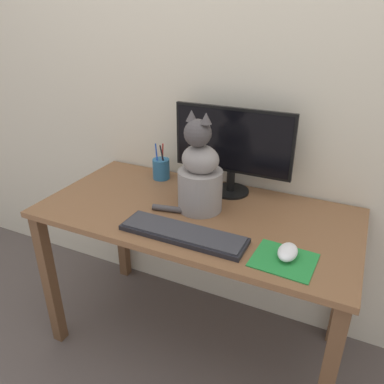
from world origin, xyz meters
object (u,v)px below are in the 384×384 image
(computer_mouse_right, at_px, (288,252))
(keyboard, at_px, (183,233))
(monitor, at_px, (232,146))
(pen_cup, at_px, (161,169))
(cat, at_px, (200,175))

(computer_mouse_right, bearing_deg, keyboard, -175.54)
(monitor, distance_m, keyboard, 0.47)
(monitor, xyz_separation_m, pen_cup, (-0.36, 0.00, -0.17))
(computer_mouse_right, bearing_deg, pen_cup, 150.71)
(computer_mouse_right, distance_m, cat, 0.47)
(keyboard, bearing_deg, computer_mouse_right, 4.76)
(monitor, relative_size, cat, 1.28)
(keyboard, bearing_deg, monitor, 86.60)
(monitor, height_order, computer_mouse_right, monitor)
(monitor, bearing_deg, keyboard, -93.70)
(monitor, distance_m, computer_mouse_right, 0.56)
(cat, relative_size, pen_cup, 2.30)
(computer_mouse_right, xyz_separation_m, pen_cup, (-0.71, 0.40, 0.03))
(keyboard, xyz_separation_m, pen_cup, (-0.33, 0.43, 0.04))
(computer_mouse_right, bearing_deg, monitor, 131.28)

